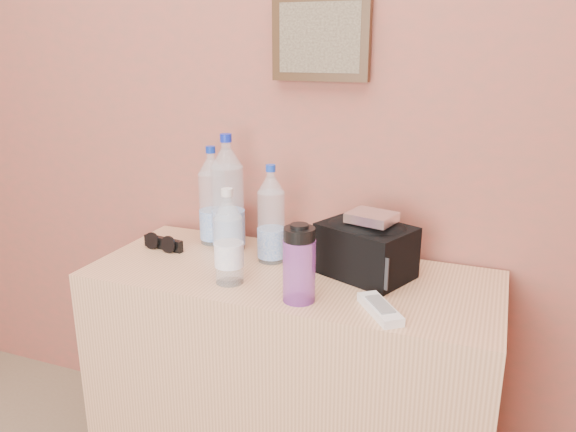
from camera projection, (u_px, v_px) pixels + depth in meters
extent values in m
plane|color=#A64E41|center=(295.00, 55.00, 1.73)|extent=(4.00, 0.00, 4.00)
cube|color=#BA804F|center=(291.00, 383.00, 1.75)|extent=(1.19, 0.50, 0.74)
cylinder|color=silver|center=(213.00, 201.00, 1.85)|extent=(0.09, 0.09, 0.28)
cylinder|color=#0D2B9D|center=(211.00, 150.00, 1.80)|extent=(0.03, 0.03, 0.02)
cylinder|color=white|center=(228.00, 200.00, 1.78)|extent=(0.10, 0.10, 0.33)
cylinder|color=#0F22AD|center=(226.00, 138.00, 1.73)|extent=(0.04, 0.04, 0.02)
cylinder|color=#CBE8FF|center=(271.00, 220.00, 1.69)|extent=(0.08, 0.08, 0.26)
cylinder|color=#143CB9|center=(271.00, 168.00, 1.65)|extent=(0.03, 0.03, 0.02)
cylinder|color=white|center=(229.00, 243.00, 1.54)|extent=(0.08, 0.08, 0.23)
cylinder|color=silver|center=(227.00, 192.00, 1.50)|extent=(0.03, 0.03, 0.02)
cylinder|color=purple|center=(299.00, 271.00, 1.44)|extent=(0.09, 0.09, 0.17)
cylinder|color=black|center=(299.00, 232.00, 1.41)|extent=(0.08, 0.08, 0.04)
cube|color=silver|center=(380.00, 309.00, 1.39)|extent=(0.14, 0.17, 0.02)
cube|color=white|center=(372.00, 217.00, 1.55)|extent=(0.14, 0.13, 0.03)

